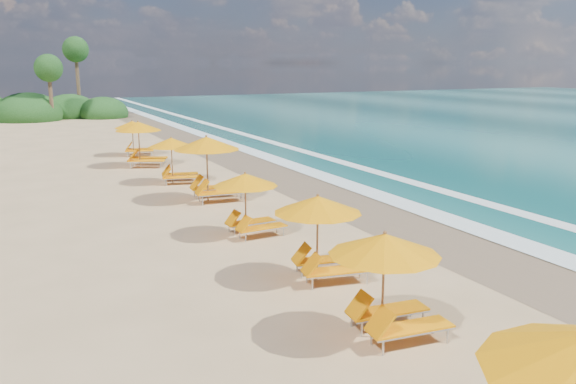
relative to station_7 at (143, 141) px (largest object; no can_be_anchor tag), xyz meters
The scene contains 10 objects.
ground 14.32m from the station_7, 82.90° to the right, with size 160.00×160.00×0.00m, color tan.
wet_sand 15.34m from the station_7, 67.84° to the right, with size 4.00×160.00×0.01m, color #7B6449.
surf_foam 16.54m from the station_7, 59.11° to the right, with size 4.00×160.00×0.01m.
station_2 22.48m from the station_7, 90.05° to the right, with size 2.58×2.43×2.26m.
station_3 19.03m from the station_7, 88.80° to the right, with size 2.72×2.59×2.27m.
station_4 14.56m from the station_7, 89.18° to the right, with size 2.37×2.21×2.11m.
station_5 9.30m from the station_7, 85.37° to the right, with size 3.05×2.87×2.67m.
station_6 5.16m from the station_7, 85.86° to the right, with size 2.64×2.54×2.17m.
station_7 is the anchor object (origin of this frame).
station_8 4.08m from the station_7, 83.49° to the left, with size 2.64×2.55×2.13m.
Camera 1 is at (-8.48, -17.38, 5.45)m, focal length 36.67 mm.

